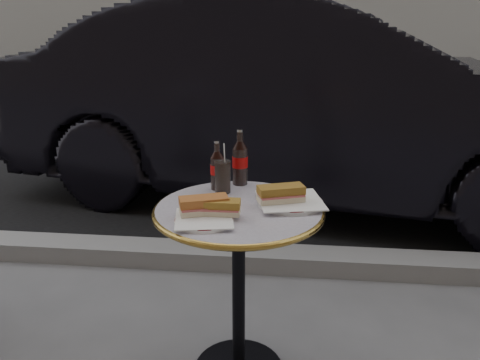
# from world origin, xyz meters

# --- Properties ---
(asphalt_road) EXTENTS (40.00, 8.00, 0.00)m
(asphalt_road) POSITION_xyz_m (0.00, 5.00, 0.00)
(asphalt_road) COLOR black
(asphalt_road) RESTS_ON ground
(curb) EXTENTS (40.00, 0.20, 0.12)m
(curb) POSITION_xyz_m (0.00, 0.90, 0.05)
(curb) COLOR gray
(curb) RESTS_ON ground
(bistro_table) EXTENTS (0.62, 0.62, 0.73)m
(bistro_table) POSITION_xyz_m (0.00, 0.00, 0.37)
(bistro_table) COLOR #BAB2C4
(bistro_table) RESTS_ON ground
(plate_left) EXTENTS (0.20, 0.20, 0.01)m
(plate_left) POSITION_xyz_m (-0.10, -0.14, 0.74)
(plate_left) COLOR white
(plate_left) RESTS_ON bistro_table
(plate_right) EXTENTS (0.25, 0.25, 0.01)m
(plate_right) POSITION_xyz_m (0.18, 0.05, 0.74)
(plate_right) COLOR silver
(plate_right) RESTS_ON bistro_table
(sandwich_left_a) EXTENTS (0.18, 0.13, 0.06)m
(sandwich_left_a) POSITION_xyz_m (-0.11, -0.10, 0.77)
(sandwich_left_a) COLOR #AE612C
(sandwich_left_a) RESTS_ON plate_left
(sandwich_left_b) EXTENTS (0.15, 0.07, 0.05)m
(sandwich_left_b) POSITION_xyz_m (-0.06, -0.10, 0.77)
(sandwich_left_b) COLOR olive
(sandwich_left_b) RESTS_ON plate_left
(sandwich_right) EXTENTS (0.18, 0.13, 0.06)m
(sandwich_right) POSITION_xyz_m (0.15, 0.04, 0.77)
(sandwich_right) COLOR olive
(sandwich_right) RESTS_ON plate_right
(cola_bottle_left) EXTENTS (0.06, 0.06, 0.20)m
(cola_bottle_left) POSITION_xyz_m (-0.11, 0.19, 0.83)
(cola_bottle_left) COLOR black
(cola_bottle_left) RESTS_ON bistro_table
(cola_bottle_right) EXTENTS (0.08, 0.08, 0.23)m
(cola_bottle_right) POSITION_xyz_m (-0.02, 0.26, 0.85)
(cola_bottle_right) COLOR black
(cola_bottle_right) RESTS_ON bistro_table
(cola_glass) EXTENTS (0.07, 0.07, 0.13)m
(cola_glass) POSITION_xyz_m (-0.08, 0.15, 0.80)
(cola_glass) COLOR black
(cola_glass) RESTS_ON bistro_table
(parked_car) EXTENTS (2.51, 4.98, 1.56)m
(parked_car) POSITION_xyz_m (0.33, 2.13, 0.78)
(parked_car) COLOR black
(parked_car) RESTS_ON ground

